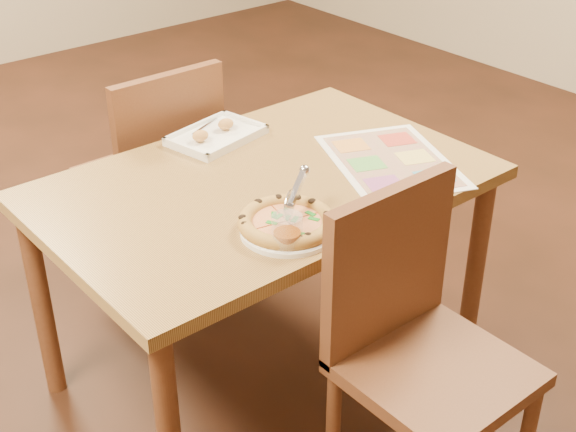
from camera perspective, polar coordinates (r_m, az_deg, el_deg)
dining_table at (r=2.40m, az=-1.71°, el=0.83°), size 1.30×0.85×0.72m
chair_near at (r=2.07m, az=8.74°, el=-7.15°), size 0.42×0.42×0.47m
chair_far at (r=2.88m, az=-9.15°, el=4.17°), size 0.42×0.42×0.47m
plate at (r=2.09m, az=0.00°, el=-1.02°), size 0.33×0.33×0.01m
pizza at (r=2.09m, az=-0.07°, el=-0.44°), size 0.26×0.26×0.04m
pizza_cutter at (r=2.09m, az=0.47°, el=1.59°), size 0.15×0.09×0.10m
appetizer_tray at (r=2.61m, az=-5.14°, el=5.70°), size 0.32×0.25×0.06m
glass_tumbler at (r=2.00m, az=-0.06°, el=-1.39°), size 0.08×0.08×0.10m
menu at (r=2.48m, az=7.34°, el=3.90°), size 0.50×0.57×0.00m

